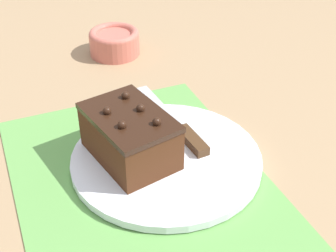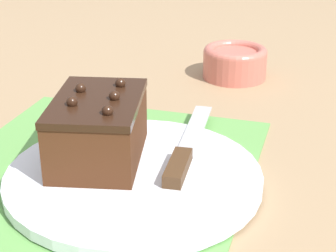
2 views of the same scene
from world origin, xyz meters
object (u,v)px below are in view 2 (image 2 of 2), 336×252
chocolate_cake (97,128)px  small_bowl (235,61)px  cake_plate (134,177)px  serving_knife (184,153)px

chocolate_cake → small_bowl: (-0.36, 0.09, -0.02)m
cake_plate → serving_knife: 0.07m
chocolate_cake → small_bowl: chocolate_cake is taller
chocolate_cake → serving_knife: chocolate_cake is taller
cake_plate → serving_knife: bearing=137.7°
cake_plate → small_bowl: bearing=174.0°
serving_knife → small_bowl: small_bowl is taller
small_bowl → chocolate_cake: bearing=-13.9°
cake_plate → small_bowl: small_bowl is taller
cake_plate → serving_knife: serving_knife is taller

